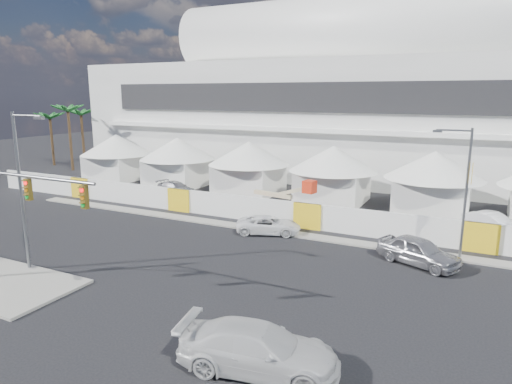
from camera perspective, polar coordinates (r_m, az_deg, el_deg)
The scene contains 13 objects.
ground at distance 26.85m, azimuth -17.34°, elevation -10.72°, with size 160.00×160.00×0.00m, color black.
stadium at distance 59.73m, azimuth 18.35°, elevation 10.88°, with size 80.00×24.80×21.98m.
tent_row at distance 45.48m, azimuth 4.17°, elevation 3.25°, with size 53.40×8.40×5.40m.
hoarding_fence at distance 35.30m, azimuth 6.48°, elevation -2.99°, with size 70.00×0.25×2.00m, color white.
palm_cluster at distance 69.49m, azimuth -21.01°, elevation 8.67°, with size 10.60×10.60×8.55m.
sedan_silver at distance 29.56m, azimuth 19.65°, elevation -6.97°, with size 5.03×2.03×1.72m, color #AAAAAF.
pickup_curb at distance 33.93m, azimuth 1.58°, elevation -4.14°, with size 4.74×2.19×1.32m, color white.
pickup_near at distance 17.99m, azimuth 0.31°, elevation -18.99°, with size 6.11×2.49×1.77m, color silver.
lot_car_a at distance 38.58m, azimuth 27.50°, elevation -3.43°, with size 4.42×1.54×1.46m, color white.
lot_car_c at distance 47.55m, azimuth -9.93°, elevation 0.45°, with size 4.61×1.88×1.34m, color #9E9EA2.
streetlight_median at distance 28.98m, azimuth -27.15°, elevation 1.25°, with size 2.52×0.25×9.09m.
streetlight_curb at distance 30.56m, azimuth 24.52°, elevation 0.86°, with size 2.44×0.55×8.22m.
boom_lift at distance 38.75m, azimuth 1.56°, elevation -1.62°, with size 7.11×2.20×3.53m.
Camera 1 is at (17.55, -17.56, 10.21)m, focal length 32.00 mm.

